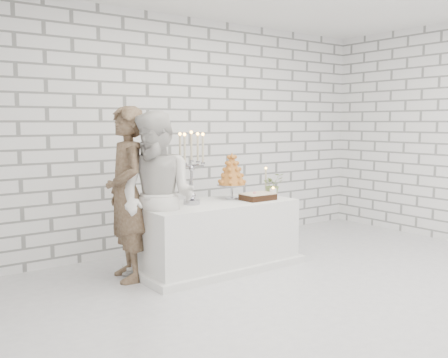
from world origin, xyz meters
TOP-DOWN VIEW (x-y plane):
  - ground at (0.00, 0.00)m, footprint 6.00×5.00m
  - wall_back at (0.00, 2.50)m, footprint 6.00×0.01m
  - cake_table at (-0.35, 1.40)m, footprint 1.80×0.80m
  - groom at (-1.35, 1.61)m, footprint 0.54×0.73m
  - bride at (-1.15, 1.30)m, footprint 0.99×1.07m
  - candelabra at (-0.65, 1.46)m, footprint 0.41×0.41m
  - croquembouche at (-0.06, 1.50)m, footprint 0.40×0.40m
  - chocolate_cake at (0.13, 1.26)m, footprint 0.37×0.26m
  - pillar_candle at (0.34, 1.22)m, footprint 0.08×0.08m
  - extra_taper at (0.49, 1.53)m, footprint 0.08×0.08m
  - flowers at (0.48, 1.39)m, footprint 0.28×0.25m

SIDE VIEW (x-z plane):
  - ground at x=0.00m, z-range -0.01..0.01m
  - cake_table at x=-0.35m, z-range 0.00..0.75m
  - chocolate_cake at x=0.13m, z-range 0.75..0.83m
  - pillar_candle at x=0.34m, z-range 0.75..0.87m
  - bride at x=-1.15m, z-range 0.00..1.76m
  - flowers at x=0.48m, z-range 0.75..1.03m
  - groom at x=-1.35m, z-range 0.00..1.81m
  - extra_taper at x=0.49m, z-range 0.75..1.07m
  - croquembouche at x=-0.06m, z-range 0.75..1.30m
  - candelabra at x=-0.65m, z-range 0.75..1.55m
  - wall_back at x=0.00m, z-range 0.00..3.00m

